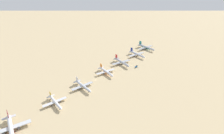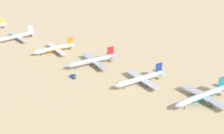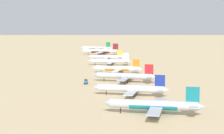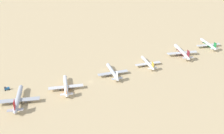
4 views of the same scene
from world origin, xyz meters
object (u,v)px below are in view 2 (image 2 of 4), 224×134
Objects in this scene: parked_jet_4 at (55,48)px; parked_jet_6 at (141,79)px; parked_jet_5 at (93,60)px; parked_jet_7 at (203,96)px; service_truck at (73,76)px; parked_jet_3 at (17,36)px.

parked_jet_4 is 103.14m from parked_jet_6.
parked_jet_5 reaches higher than parked_jet_4.
service_truck is (47.44, -94.48, -3.03)m from parked_jet_7.
parked_jet_6 is 9.25× the size of service_truck.
parked_jet_5 is 9.35× the size of service_truck.
parked_jet_7 reaches higher than parked_jet_6.
service_truck is (28.70, 9.73, -2.76)m from parked_jet_5.
parked_jet_6 is at bearing 96.28° from parked_jet_5.
parked_jet_4 is at bearing -82.05° from parked_jet_6.
parked_jet_6 is at bearing 98.98° from parked_jet_3.
parked_jet_3 is at bearing -81.02° from parked_jet_6.
parked_jet_3 is 160.36m from parked_jet_6.
parked_jet_7 is (-18.73, 104.21, 0.28)m from parked_jet_5.
parked_jet_3 is 0.89× the size of parked_jet_6.
parked_jet_6 is (-5.97, 54.20, -0.07)m from parked_jet_5.
parked_jet_5 is at bearing 99.82° from parked_jet_4.
parked_jet_3 is 0.98× the size of parked_jet_4.
parked_jet_4 is 0.89× the size of parked_jet_5.
parked_jet_7 is at bearing 100.08° from parked_jet_4.
service_truck is (9.64, 113.93, -2.15)m from parked_jet_3.
parked_jet_3 is 211.81m from parked_jet_7.
parked_jet_7 reaches higher than parked_jet_3.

